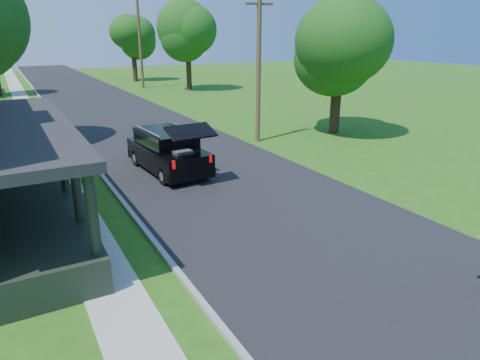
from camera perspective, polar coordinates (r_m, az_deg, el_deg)
ground at (r=11.72m, az=12.90°, el=-9.65°), size 140.00×140.00×0.00m
street at (r=28.95m, az=-14.34°, el=7.37°), size 8.00×120.00×0.02m
curb at (r=28.23m, az=-22.32°, el=6.26°), size 0.15×120.00×0.12m
sidewalk at (r=28.10m, az=-25.44°, el=5.78°), size 1.30×120.00×0.03m
black_suv at (r=18.07m, az=-9.59°, el=3.84°), size 2.22×5.09×2.32m
tree_right_near at (r=25.23m, az=13.05°, el=17.22°), size 6.58×6.19×7.62m
tree_right_mid at (r=44.92m, az=-7.11°, el=19.41°), size 5.92×5.83×9.23m
tree_right_far at (r=54.84m, az=-14.22°, el=18.28°), size 5.76×6.01×7.94m
utility_pole_near at (r=22.70m, az=2.49°, el=14.74°), size 1.51×0.26×7.45m
utility_pole_far at (r=47.73m, az=-13.24°, el=18.04°), size 1.79×0.61×10.00m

